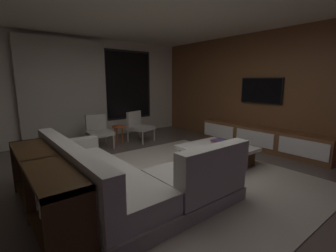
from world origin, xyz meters
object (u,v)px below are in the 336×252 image
(book_stack_on_coffee_table, at_px, (219,142))
(mounted_tv, at_px, (261,91))
(accent_chair_near_window, at_px, (138,125))
(sectional_couch, at_px, (123,180))
(side_stool, at_px, (118,129))
(media_console, at_px, (261,139))
(accent_chair_by_curtain, at_px, (98,129))
(console_table_behind_couch, at_px, (43,186))
(coffee_table, at_px, (217,155))

(book_stack_on_coffee_table, bearing_deg, mounted_tv, 4.73)
(accent_chair_near_window, bearing_deg, sectional_couch, -125.33)
(side_stool, relative_size, media_console, 0.15)
(sectional_couch, bearing_deg, accent_chair_by_curtain, 73.71)
(sectional_couch, height_order, book_stack_on_coffee_table, sectional_couch)
(accent_chair_by_curtain, height_order, media_console, accent_chair_by_curtain)
(sectional_couch, relative_size, console_table_behind_couch, 1.19)
(sectional_couch, distance_m, side_stool, 2.98)
(book_stack_on_coffee_table, relative_size, accent_chair_near_window, 0.38)
(sectional_couch, height_order, media_console, sectional_couch)
(side_stool, bearing_deg, coffee_table, -74.02)
(accent_chair_near_window, relative_size, media_console, 0.25)
(side_stool, relative_size, console_table_behind_couch, 0.22)
(book_stack_on_coffee_table, xyz_separation_m, mounted_tv, (1.63, 0.13, 0.95))
(coffee_table, height_order, accent_chair_near_window, accent_chair_near_window)
(coffee_table, height_order, console_table_behind_couch, console_table_behind_couch)
(side_stool, xyz_separation_m, media_console, (2.37, -2.51, -0.12))
(coffee_table, xyz_separation_m, book_stack_on_coffee_table, (0.19, 0.12, 0.22))
(accent_chair_near_window, relative_size, mounted_tv, 0.76)
(sectional_couch, bearing_deg, mounted_tv, 5.44)
(sectional_couch, xyz_separation_m, accent_chair_by_curtain, (0.79, 2.70, 0.14))
(accent_chair_by_curtain, height_order, console_table_behind_couch, accent_chair_by_curtain)
(accent_chair_near_window, distance_m, mounted_tv, 3.15)
(coffee_table, height_order, media_console, media_console)
(media_console, bearing_deg, accent_chair_by_curtain, 138.77)
(accent_chair_near_window, xyz_separation_m, accent_chair_by_curtain, (-1.07, 0.08, 0.00))
(accent_chair_near_window, bearing_deg, media_console, -53.39)
(sectional_couch, relative_size, mounted_tv, 2.43)
(coffee_table, relative_size, media_console, 0.37)
(accent_chair_near_window, relative_size, accent_chair_by_curtain, 1.00)
(sectional_couch, relative_size, accent_chair_near_window, 3.21)
(side_stool, relative_size, mounted_tv, 0.45)
(side_stool, height_order, console_table_behind_couch, console_table_behind_couch)
(book_stack_on_coffee_table, distance_m, console_table_behind_couch, 3.14)
(accent_chair_near_window, distance_m, accent_chair_by_curtain, 1.07)
(sectional_couch, relative_size, accent_chair_by_curtain, 3.21)
(mounted_tv, relative_size, console_table_behind_couch, 0.49)
(accent_chair_by_curtain, bearing_deg, mounted_tv, -37.24)
(accent_chair_by_curtain, distance_m, side_stool, 0.52)
(book_stack_on_coffee_table, height_order, mounted_tv, mounted_tv)
(accent_chair_near_window, height_order, mounted_tv, mounted_tv)
(sectional_couch, xyz_separation_m, media_console, (3.67, 0.17, -0.04))
(book_stack_on_coffee_table, bearing_deg, coffee_table, -148.12)
(media_console, relative_size, mounted_tv, 3.01)
(sectional_couch, distance_m, coffee_table, 2.04)
(media_console, bearing_deg, console_table_behind_couch, -179.50)
(accent_chair_by_curtain, height_order, mounted_tv, mounted_tv)
(sectional_couch, bearing_deg, media_console, 2.63)
(mounted_tv, bearing_deg, console_table_behind_couch, -177.14)
(book_stack_on_coffee_table, height_order, accent_chair_near_window, accent_chair_near_window)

